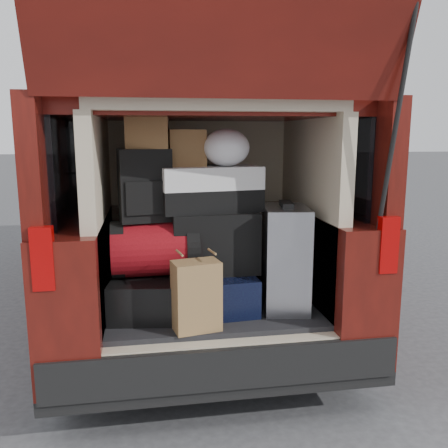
# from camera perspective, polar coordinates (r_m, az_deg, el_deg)

# --- Properties ---
(ground) EXTENTS (80.00, 80.00, 0.00)m
(ground) POSITION_cam_1_polar(r_m,az_deg,el_deg) (3.04, -0.95, -20.71)
(ground) COLOR #39393B
(ground) RESTS_ON ground
(minivan) EXTENTS (1.90, 5.35, 2.77)m
(minivan) POSITION_cam_1_polar(r_m,az_deg,el_deg) (4.49, -4.50, 2.00)
(minivan) COLOR black
(minivan) RESTS_ON ground
(load_floor) EXTENTS (1.24, 1.05, 0.55)m
(load_floor) POSITION_cam_1_polar(r_m,az_deg,el_deg) (3.16, -1.73, -13.86)
(load_floor) COLOR black
(load_floor) RESTS_ON ground
(black_hardshell) EXTENTS (0.48, 0.61, 0.22)m
(black_hardshell) POSITION_cam_1_polar(r_m,az_deg,el_deg) (2.89, -8.96, -8.11)
(black_hardshell) COLOR black
(black_hardshell) RESTS_ON load_floor
(navy_hardshell) EXTENTS (0.45, 0.54, 0.22)m
(navy_hardshell) POSITION_cam_1_polar(r_m,az_deg,el_deg) (2.90, -0.98, -7.91)
(navy_hardshell) COLOR black
(navy_hardshell) RESTS_ON load_floor
(silver_roller) EXTENTS (0.32, 0.45, 0.62)m
(silver_roller) POSITION_cam_1_polar(r_m,az_deg,el_deg) (2.88, 7.36, -4.03)
(silver_roller) COLOR silver
(silver_roller) RESTS_ON load_floor
(kraft_bag) EXTENTS (0.27, 0.20, 0.38)m
(kraft_bag) POSITION_cam_1_polar(r_m,az_deg,el_deg) (2.56, -3.35, -8.62)
(kraft_bag) COLOR olive
(kraft_bag) RESTS_ON load_floor
(red_duffel) EXTENTS (0.50, 0.34, 0.32)m
(red_duffel) POSITION_cam_1_polar(r_m,az_deg,el_deg) (2.80, -8.33, -2.91)
(red_duffel) COLOR maroon
(red_duffel) RESTS_ON black_hardshell
(black_soft_case) EXTENTS (0.51, 0.31, 0.37)m
(black_soft_case) POSITION_cam_1_polar(r_m,az_deg,el_deg) (2.85, -1.17, -2.11)
(black_soft_case) COLOR black
(black_soft_case) RESTS_ON navy_hardshell
(backpack) EXTENTS (0.31, 0.22, 0.41)m
(backpack) POSITION_cam_1_polar(r_m,az_deg,el_deg) (2.75, -9.50, 4.61)
(backpack) COLOR black
(backpack) RESTS_ON red_duffel
(twotone_duffel) EXTENTS (0.63, 0.39, 0.27)m
(twotone_duffel) POSITION_cam_1_polar(r_m,az_deg,el_deg) (2.83, -1.80, 4.28)
(twotone_duffel) COLOR silver
(twotone_duffel) RESTS_ON black_soft_case
(grocery_sack_lower) EXTENTS (0.24, 0.20, 0.21)m
(grocery_sack_lower) POSITION_cam_1_polar(r_m,az_deg,el_deg) (2.76, -9.26, 11.16)
(grocery_sack_lower) COLOR brown
(grocery_sack_lower) RESTS_ON backpack
(grocery_sack_upper) EXTENTS (0.23, 0.19, 0.21)m
(grocery_sack_upper) POSITION_cam_1_polar(r_m,az_deg,el_deg) (2.82, -4.58, 9.10)
(grocery_sack_upper) COLOR brown
(grocery_sack_upper) RESTS_ON twotone_duffel
(plastic_bag_center) EXTENTS (0.28, 0.26, 0.22)m
(plastic_bag_center) POSITION_cam_1_polar(r_m,az_deg,el_deg) (2.80, 0.27, 9.18)
(plastic_bag_center) COLOR white
(plastic_bag_center) RESTS_ON twotone_duffel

